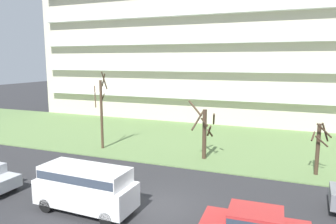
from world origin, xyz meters
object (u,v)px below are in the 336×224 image
tree_left (204,130)px  van_white_center_left (85,185)px  tree_far_left (101,111)px  tree_center (319,147)px

tree_left → van_white_center_left: (-3.32, -10.59, -0.92)m
tree_far_left → tree_center: bearing=-1.2°
tree_center → van_white_center_left: bearing=-138.8°
tree_center → van_white_center_left: (-11.30, -9.88, -0.62)m
tree_far_left → tree_left: (9.00, 0.36, -1.05)m
tree_left → van_white_center_left: size_ratio=0.88×
tree_left → tree_far_left: bearing=-177.7°
tree_left → tree_center: size_ratio=1.24×
tree_far_left → tree_left: size_ratio=1.46×
tree_center → tree_far_left: bearing=178.8°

